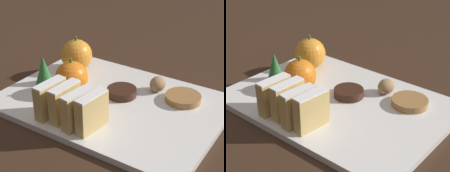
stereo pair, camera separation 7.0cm
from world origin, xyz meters
TOP-DOWN VIEW (x-y plane):
  - ground_plane at (0.00, 0.00)m, footprint 6.00×6.00m
  - serving_platter at (0.00, 0.00)m, footprint 0.29×0.41m
  - stollen_slice_front at (-0.10, -0.02)m, footprint 0.07×0.03m
  - stollen_slice_second at (-0.10, 0.00)m, footprint 0.07×0.03m
  - stollen_slice_third at (-0.10, 0.03)m, footprint 0.06×0.02m
  - stollen_slice_fourth at (-0.10, 0.06)m, footprint 0.07×0.02m
  - orange_near at (0.07, 0.14)m, footprint 0.07×0.07m
  - orange_far at (-0.02, 0.08)m, footprint 0.06×0.06m
  - walnut at (0.08, -0.06)m, footprint 0.04×0.03m
  - chocolate_cookie at (0.02, -0.01)m, footprint 0.06×0.06m
  - gingerbread_cookie at (0.07, -0.11)m, footprint 0.07×0.07m
  - evergreen_sprig at (-0.02, 0.15)m, footprint 0.04×0.04m

SIDE VIEW (x-z plane):
  - ground_plane at x=0.00m, z-range 0.00..0.00m
  - serving_platter at x=0.00m, z-range 0.00..0.01m
  - gingerbread_cookie at x=0.07m, z-range 0.01..0.02m
  - chocolate_cookie at x=0.02m, z-range 0.01..0.03m
  - walnut at x=0.08m, z-range 0.01..0.04m
  - evergreen_sprig at x=-0.02m, z-range 0.01..0.07m
  - stollen_slice_front at x=-0.10m, z-range 0.01..0.08m
  - stollen_slice_second at x=-0.10m, z-range 0.01..0.08m
  - stollen_slice_third at x=-0.10m, z-range 0.01..0.08m
  - stollen_slice_fourth at x=-0.10m, z-range 0.01..0.08m
  - orange_far at x=-0.02m, z-range 0.01..0.08m
  - orange_near at x=0.07m, z-range 0.01..0.08m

